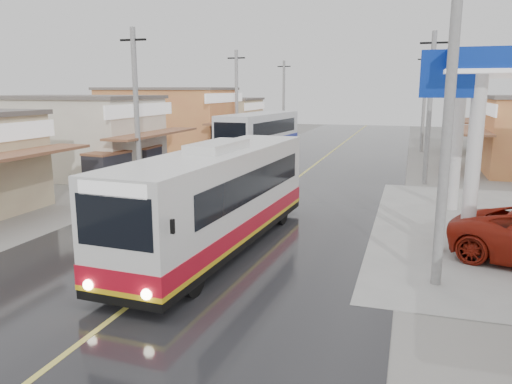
# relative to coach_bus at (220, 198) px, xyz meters

# --- Properties ---
(ground) EXTENTS (120.00, 120.00, 0.00)m
(ground) POSITION_rel_coach_bus_xyz_m (-0.42, -1.28, -1.66)
(ground) COLOR slate
(ground) RESTS_ON ground
(road) EXTENTS (12.00, 90.00, 0.02)m
(road) POSITION_rel_coach_bus_xyz_m (-0.42, 13.72, -1.65)
(road) COLOR black
(road) RESTS_ON ground
(centre_line) EXTENTS (0.15, 90.00, 0.01)m
(centre_line) POSITION_rel_coach_bus_xyz_m (-0.42, 13.72, -1.63)
(centre_line) COLOR #D8CC4C
(centre_line) RESTS_ON road
(shopfronts_left) EXTENTS (11.00, 44.00, 5.20)m
(shopfronts_left) POSITION_rel_coach_bus_xyz_m (-13.42, 16.72, -1.66)
(shopfronts_left) COLOR tan
(shopfronts_left) RESTS_ON ground
(utility_poles_left) EXTENTS (1.60, 50.00, 8.00)m
(utility_poles_left) POSITION_rel_coach_bus_xyz_m (-7.42, 14.72, -1.66)
(utility_poles_left) COLOR gray
(utility_poles_left) RESTS_ON ground
(utility_poles_right) EXTENTS (1.60, 36.00, 8.00)m
(utility_poles_right) POSITION_rel_coach_bus_xyz_m (6.58, 13.72, -1.66)
(utility_poles_right) COLOR gray
(utility_poles_right) RESTS_ON ground
(coach_bus) EXTENTS (3.07, 11.10, 3.43)m
(coach_bus) POSITION_rel_coach_bus_xyz_m (0.00, 0.00, 0.00)
(coach_bus) COLOR silver
(coach_bus) RESTS_ON road
(second_bus) EXTENTS (3.72, 10.15, 3.29)m
(second_bus) POSITION_rel_coach_bus_xyz_m (-5.12, 21.18, 0.12)
(second_bus) COLOR silver
(second_bus) RESTS_ON road
(cyclist) EXTENTS (0.89, 2.03, 2.12)m
(cyclist) POSITION_rel_coach_bus_xyz_m (-4.70, 9.98, -0.96)
(cyclist) COLOR black
(cyclist) RESTS_ON ground
(tricycle_near) EXTENTS (1.89, 2.63, 1.89)m
(tricycle_near) POSITION_rel_coach_bus_xyz_m (-9.27, 7.66, -0.58)
(tricycle_near) COLOR #26262D
(tricycle_near) RESTS_ON ground
(tricycle_far) EXTENTS (1.60, 2.30, 1.75)m
(tricycle_far) POSITION_rel_coach_bus_xyz_m (-9.40, 11.66, -0.66)
(tricycle_far) COLOR #26262D
(tricycle_far) RESTS_ON ground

